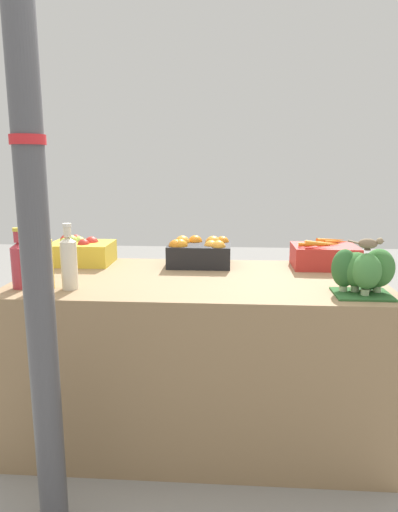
# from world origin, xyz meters

# --- Properties ---
(ground_plane) EXTENTS (10.00, 10.00, 0.00)m
(ground_plane) POSITION_xyz_m (0.00, 0.00, 0.00)
(ground_plane) COLOR gray
(market_table) EXTENTS (1.65, 0.80, 0.77)m
(market_table) POSITION_xyz_m (0.00, 0.00, 0.38)
(market_table) COLOR #937551
(market_table) RESTS_ON ground_plane
(support_pole) EXTENTS (0.11, 0.11, 2.69)m
(support_pole) POSITION_xyz_m (-0.47, -0.65, 1.35)
(support_pole) COLOR #4C4C51
(support_pole) RESTS_ON ground_plane
(apple_crate) EXTENTS (0.32, 0.24, 0.15)m
(apple_crate) POSITION_xyz_m (-0.65, 0.26, 0.84)
(apple_crate) COLOR gold
(apple_crate) RESTS_ON market_table
(orange_crate) EXTENTS (0.32, 0.24, 0.15)m
(orange_crate) POSITION_xyz_m (-0.02, 0.25, 0.84)
(orange_crate) COLOR black
(orange_crate) RESTS_ON market_table
(carrot_crate) EXTENTS (0.32, 0.25, 0.15)m
(carrot_crate) POSITION_xyz_m (0.62, 0.25, 0.83)
(carrot_crate) COLOR red
(carrot_crate) RESTS_ON market_table
(broccoli_pile) EXTENTS (0.25, 0.19, 0.18)m
(broccoli_pile) POSITION_xyz_m (0.67, -0.23, 0.86)
(broccoli_pile) COLOR #2D602D
(broccoli_pile) RESTS_ON market_table
(juice_bottle_ruby) EXTENTS (0.07, 0.07, 0.26)m
(juice_bottle_ruby) POSITION_xyz_m (-0.73, -0.23, 0.87)
(juice_bottle_ruby) COLOR #B2333D
(juice_bottle_ruby) RESTS_ON market_table
(juice_bottle_golden) EXTENTS (0.07, 0.07, 0.28)m
(juice_bottle_golden) POSITION_xyz_m (-0.62, -0.23, 0.89)
(juice_bottle_golden) COLOR gold
(juice_bottle_golden) RESTS_ON market_table
(juice_bottle_cloudy) EXTENTS (0.07, 0.07, 0.28)m
(juice_bottle_cloudy) POSITION_xyz_m (-0.52, -0.23, 0.88)
(juice_bottle_cloudy) COLOR beige
(juice_bottle_cloudy) RESTS_ON market_table
(sparrow_bird) EXTENTS (0.13, 0.05, 0.05)m
(sparrow_bird) POSITION_xyz_m (0.68, -0.25, 0.98)
(sparrow_bird) COLOR #4C3D2D
(sparrow_bird) RESTS_ON broccoli_pile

